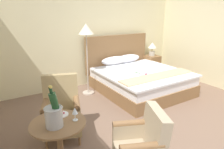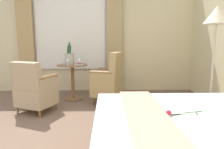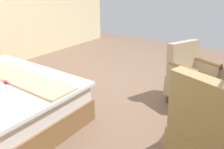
{
  "view_description": "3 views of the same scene",
  "coord_description": "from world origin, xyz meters",
  "px_view_note": "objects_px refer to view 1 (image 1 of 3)",
  "views": [
    {
      "loc": [
        -2.33,
        -1.82,
        1.9
      ],
      "look_at": [
        -0.67,
        0.84,
        0.91
      ],
      "focal_mm": 32.0,
      "sensor_mm": 36.0,
      "label": 1
    },
    {
      "loc": [
        2.25,
        0.85,
        1.17
      ],
      "look_at": [
        -0.2,
        0.91,
        0.78
      ],
      "focal_mm": 32.0,
      "sensor_mm": 36.0,
      "label": 2
    },
    {
      "loc": [
        -1.76,
        2.57,
        1.6
      ],
      "look_at": [
        -0.59,
        0.9,
        0.77
      ],
      "focal_mm": 35.0,
      "sensor_mm": 36.0,
      "label": 3
    }
  ],
  "objects_px": {
    "nightstand": "(151,65)",
    "bed": "(138,78)",
    "floor_lamp_brass": "(86,35)",
    "wine_glass_near_bucket": "(75,111)",
    "wine_glass_near_edge": "(55,108)",
    "champagne_bucket": "(54,114)",
    "snack_plate": "(61,114)",
    "bedside_lamp": "(152,48)",
    "armchair_facing_bed": "(141,149)",
    "armchair_by_window": "(62,112)",
    "side_table_round": "(60,144)"
  },
  "relations": [
    {
      "from": "side_table_round",
      "to": "champagne_bucket",
      "type": "relative_size",
      "value": 1.56
    },
    {
      "from": "nightstand",
      "to": "side_table_round",
      "type": "height_order",
      "value": "side_table_round"
    },
    {
      "from": "bedside_lamp",
      "to": "floor_lamp_brass",
      "type": "height_order",
      "value": "floor_lamp_brass"
    },
    {
      "from": "floor_lamp_brass",
      "to": "wine_glass_near_edge",
      "type": "distance_m",
      "value": 2.49
    },
    {
      "from": "wine_glass_near_edge",
      "to": "wine_glass_near_bucket",
      "type": "bearing_deg",
      "value": -51.91
    },
    {
      "from": "snack_plate",
      "to": "armchair_by_window",
      "type": "distance_m",
      "value": 0.69
    },
    {
      "from": "side_table_round",
      "to": "snack_plate",
      "type": "distance_m",
      "value": 0.34
    },
    {
      "from": "wine_glass_near_edge",
      "to": "armchair_by_window",
      "type": "height_order",
      "value": "armchair_by_window"
    },
    {
      "from": "floor_lamp_brass",
      "to": "wine_glass_near_edge",
      "type": "xyz_separation_m",
      "value": [
        -1.35,
        -2.02,
        -0.55
      ]
    },
    {
      "from": "bed",
      "to": "armchair_facing_bed",
      "type": "xyz_separation_m",
      "value": [
        -1.76,
        -2.21,
        0.08
      ]
    },
    {
      "from": "floor_lamp_brass",
      "to": "armchair_facing_bed",
      "type": "relative_size",
      "value": 1.88
    },
    {
      "from": "floor_lamp_brass",
      "to": "armchair_by_window",
      "type": "xyz_separation_m",
      "value": [
        -1.1,
        -1.42,
        -0.94
      ]
    },
    {
      "from": "champagne_bucket",
      "to": "wine_glass_near_edge",
      "type": "relative_size",
      "value": 3.03
    },
    {
      "from": "champagne_bucket",
      "to": "armchair_by_window",
      "type": "relative_size",
      "value": 0.47
    },
    {
      "from": "bed",
      "to": "armchair_facing_bed",
      "type": "relative_size",
      "value": 2.39
    },
    {
      "from": "wine_glass_near_bucket",
      "to": "side_table_round",
      "type": "bearing_deg",
      "value": 163.53
    },
    {
      "from": "bedside_lamp",
      "to": "wine_glass_near_bucket",
      "type": "distance_m",
      "value": 4.31
    },
    {
      "from": "bedside_lamp",
      "to": "floor_lamp_brass",
      "type": "relative_size",
      "value": 0.25
    },
    {
      "from": "nightstand",
      "to": "snack_plate",
      "type": "distance_m",
      "value": 4.3
    },
    {
      "from": "snack_plate",
      "to": "armchair_by_window",
      "type": "relative_size",
      "value": 0.16
    },
    {
      "from": "bed",
      "to": "nightstand",
      "type": "distance_m",
      "value": 1.37
    },
    {
      "from": "snack_plate",
      "to": "armchair_facing_bed",
      "type": "relative_size",
      "value": 0.18
    },
    {
      "from": "nightstand",
      "to": "floor_lamp_brass",
      "type": "height_order",
      "value": "floor_lamp_brass"
    },
    {
      "from": "snack_plate",
      "to": "armchair_facing_bed",
      "type": "height_order",
      "value": "armchair_facing_bed"
    },
    {
      "from": "wine_glass_near_bucket",
      "to": "snack_plate",
      "type": "distance_m",
      "value": 0.24
    },
    {
      "from": "bed",
      "to": "champagne_bucket",
      "type": "distance_m",
      "value": 3.18
    },
    {
      "from": "bed",
      "to": "wine_glass_near_bucket",
      "type": "relative_size",
      "value": 13.49
    },
    {
      "from": "nightstand",
      "to": "side_table_round",
      "type": "bearing_deg",
      "value": -146.02
    },
    {
      "from": "wine_glass_near_edge",
      "to": "armchair_facing_bed",
      "type": "distance_m",
      "value": 1.09
    },
    {
      "from": "floor_lamp_brass",
      "to": "wine_glass_near_edge",
      "type": "relative_size",
      "value": 10.63
    },
    {
      "from": "bed",
      "to": "bedside_lamp",
      "type": "relative_size",
      "value": 5.18
    },
    {
      "from": "nightstand",
      "to": "armchair_facing_bed",
      "type": "distance_m",
      "value": 4.15
    },
    {
      "from": "side_table_round",
      "to": "armchair_facing_bed",
      "type": "xyz_separation_m",
      "value": [
        0.78,
        -0.5,
        -0.05
      ]
    },
    {
      "from": "nightstand",
      "to": "bed",
      "type": "bearing_deg",
      "value": -145.8
    },
    {
      "from": "floor_lamp_brass",
      "to": "wine_glass_near_bucket",
      "type": "relative_size",
      "value": 10.61
    },
    {
      "from": "wine_glass_near_bucket",
      "to": "armchair_by_window",
      "type": "relative_size",
      "value": 0.16
    },
    {
      "from": "floor_lamp_brass",
      "to": "snack_plate",
      "type": "height_order",
      "value": "floor_lamp_brass"
    },
    {
      "from": "champagne_bucket",
      "to": "snack_plate",
      "type": "distance_m",
      "value": 0.28
    },
    {
      "from": "bed",
      "to": "side_table_round",
      "type": "bearing_deg",
      "value": -146.12
    },
    {
      "from": "bed",
      "to": "wine_glass_near_bucket",
      "type": "distance_m",
      "value": 2.98
    },
    {
      "from": "floor_lamp_brass",
      "to": "champagne_bucket",
      "type": "height_order",
      "value": "floor_lamp_brass"
    },
    {
      "from": "wine_glass_near_bucket",
      "to": "armchair_by_window",
      "type": "height_order",
      "value": "armchair_by_window"
    },
    {
      "from": "champagne_bucket",
      "to": "snack_plate",
      "type": "xyz_separation_m",
      "value": [
        0.14,
        0.2,
        -0.14
      ]
    },
    {
      "from": "bed",
      "to": "champagne_bucket",
      "type": "bearing_deg",
      "value": -145.74
    },
    {
      "from": "wine_glass_near_edge",
      "to": "armchair_by_window",
      "type": "relative_size",
      "value": 0.16
    },
    {
      "from": "nightstand",
      "to": "wine_glass_near_bucket",
      "type": "xyz_separation_m",
      "value": [
        -3.49,
        -2.53,
        0.54
      ]
    },
    {
      "from": "bed",
      "to": "snack_plate",
      "type": "xyz_separation_m",
      "value": [
        -2.45,
        -1.56,
        0.43
      ]
    },
    {
      "from": "wine_glass_near_bucket",
      "to": "wine_glass_near_edge",
      "type": "distance_m",
      "value": 0.26
    },
    {
      "from": "side_table_round",
      "to": "snack_plate",
      "type": "height_order",
      "value": "snack_plate"
    },
    {
      "from": "side_table_round",
      "to": "wine_glass_near_edge",
      "type": "bearing_deg",
      "value": 80.76
    }
  ]
}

